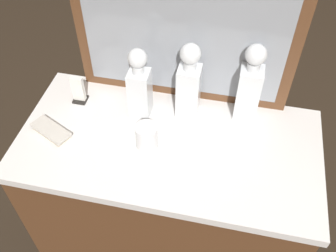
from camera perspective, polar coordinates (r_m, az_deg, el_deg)
ground_plane at (r=2.06m, az=-0.00°, el=-18.05°), size 6.00×6.00×0.00m
dresser at (r=1.68m, az=-0.00°, el=-11.90°), size 1.05×0.53×0.86m
dresser_mirror at (r=1.27m, az=2.50°, el=17.03°), size 0.78×0.03×0.73m
crystal_decanter_front at (r=1.34m, az=3.12°, el=5.87°), size 0.08×0.08×0.30m
crystal_decanter_far_left at (r=1.35m, az=-4.24°, el=5.54°), size 0.07×0.07×0.28m
crystal_decanter_right at (r=1.36m, az=12.00°, el=5.46°), size 0.08×0.08×0.30m
crystal_tumbler_far_left at (r=1.29m, az=-3.20°, el=-1.64°), size 0.08×0.08×0.09m
silver_brush_front at (r=1.40m, az=-17.07°, el=-0.70°), size 0.16×0.12×0.02m
napkin_holder at (r=1.47m, az=-13.19°, el=5.09°), size 0.05×0.05×0.11m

